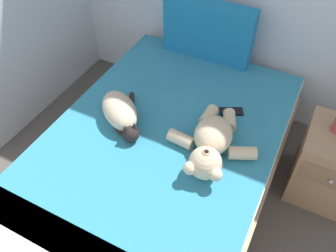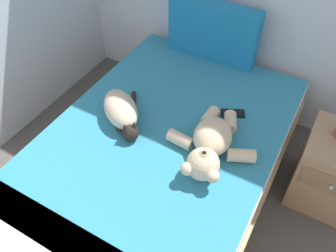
{
  "view_description": "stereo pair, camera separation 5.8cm",
  "coord_description": "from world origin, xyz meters",
  "px_view_note": "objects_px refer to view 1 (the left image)",
  "views": [
    {
      "loc": [
        1.89,
        2.24,
        1.99
      ],
      "look_at": [
        1.27,
        3.46,
        0.56
      ],
      "focal_mm": 36.39,
      "sensor_mm": 36.0,
      "label": 1
    },
    {
      "loc": [
        1.94,
        2.27,
        1.99
      ],
      "look_at": [
        1.27,
        3.46,
        0.56
      ],
      "focal_mm": 36.39,
      "sensor_mm": 36.0,
      "label": 2
    }
  ],
  "objects_px": {
    "bed": "(161,164)",
    "patterned_cushion": "(208,31)",
    "cat": "(121,113)",
    "teddy_bear": "(211,143)",
    "cell_phone": "(231,111)",
    "nightstand": "(330,165)"
  },
  "relations": [
    {
      "from": "patterned_cushion",
      "to": "cat",
      "type": "bearing_deg",
      "value": -102.23
    },
    {
      "from": "cell_phone",
      "to": "nightstand",
      "type": "xyz_separation_m",
      "value": [
        0.67,
        0.07,
        -0.24
      ]
    },
    {
      "from": "cat",
      "to": "teddy_bear",
      "type": "height_order",
      "value": "teddy_bear"
    },
    {
      "from": "bed",
      "to": "nightstand",
      "type": "relative_size",
      "value": 3.85
    },
    {
      "from": "cell_phone",
      "to": "nightstand",
      "type": "height_order",
      "value": "nightstand"
    },
    {
      "from": "cat",
      "to": "teddy_bear",
      "type": "xyz_separation_m",
      "value": [
        0.58,
        0.01,
        0.01
      ]
    },
    {
      "from": "bed",
      "to": "patterned_cushion",
      "type": "height_order",
      "value": "patterned_cushion"
    },
    {
      "from": "cat",
      "to": "patterned_cushion",
      "type": "bearing_deg",
      "value": 77.77
    },
    {
      "from": "patterned_cushion",
      "to": "cat",
      "type": "distance_m",
      "value": 0.92
    },
    {
      "from": "patterned_cushion",
      "to": "cat",
      "type": "relative_size",
      "value": 1.61
    },
    {
      "from": "cat",
      "to": "bed",
      "type": "bearing_deg",
      "value": -3.77
    },
    {
      "from": "bed",
      "to": "patterned_cushion",
      "type": "bearing_deg",
      "value": 95.32
    },
    {
      "from": "cell_phone",
      "to": "bed",
      "type": "bearing_deg",
      "value": -126.78
    },
    {
      "from": "patterned_cushion",
      "to": "teddy_bear",
      "type": "relative_size",
      "value": 1.11
    },
    {
      "from": "patterned_cushion",
      "to": "cell_phone",
      "type": "xyz_separation_m",
      "value": [
        0.38,
        -0.51,
        -0.2
      ]
    },
    {
      "from": "nightstand",
      "to": "cell_phone",
      "type": "bearing_deg",
      "value": -173.7
    },
    {
      "from": "cat",
      "to": "nightstand",
      "type": "bearing_deg",
      "value": 20.02
    },
    {
      "from": "cell_phone",
      "to": "nightstand",
      "type": "relative_size",
      "value": 0.32
    },
    {
      "from": "cat",
      "to": "cell_phone",
      "type": "relative_size",
      "value": 2.48
    },
    {
      "from": "patterned_cushion",
      "to": "cat",
      "type": "height_order",
      "value": "patterned_cushion"
    },
    {
      "from": "cat",
      "to": "cell_phone",
      "type": "distance_m",
      "value": 0.69
    },
    {
      "from": "nightstand",
      "to": "cat",
      "type": "bearing_deg",
      "value": -159.98
    }
  ]
}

